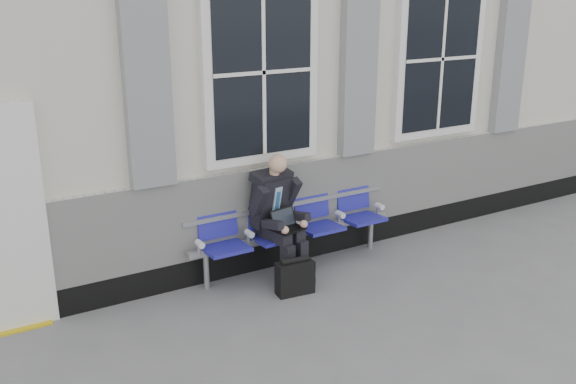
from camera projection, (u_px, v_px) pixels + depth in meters
ground at (491, 274)px, 7.27m from camera, size 70.00×70.00×0.00m
station_building at (325, 49)px, 9.42m from camera, size 14.40×4.40×4.49m
bench at (293, 221)px, 7.30m from camera, size 2.60×0.47×0.91m
businessman at (278, 212)px, 7.00m from camera, size 0.60×0.80×1.41m
briefcase at (295, 277)px, 6.75m from camera, size 0.42×0.21×0.41m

